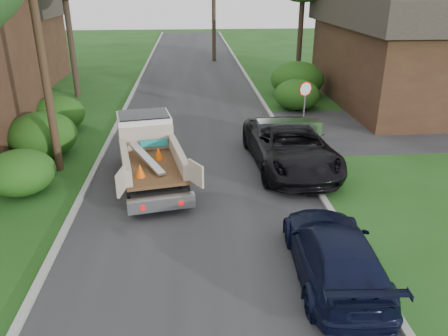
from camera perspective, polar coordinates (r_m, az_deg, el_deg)
name	(u,v)px	position (r m, az deg, el deg)	size (l,w,h in m)	color
ground	(204,230)	(13.15, -2.66, -8.04)	(120.00, 120.00, 0.00)	#1E4413
road	(197,127)	(22.31, -3.54, 5.36)	(8.00, 90.00, 0.02)	#28282B
side_street	(434,127)	(24.63, 25.77, 4.79)	(16.00, 7.00, 0.02)	#28282B
curb_left	(115,128)	(22.62, -14.02, 5.10)	(0.20, 90.00, 0.12)	#9E9E99
curb_right	(277,124)	(22.72, 6.90, 5.71)	(0.20, 90.00, 0.12)	#9E9E99
stop_sign	(305,96)	(21.57, 10.53, 9.28)	(0.71, 0.32, 2.48)	slate
utility_pole	(39,33)	(17.13, -23.06, 15.94)	(2.42, 1.25, 10.00)	#382619
house_left_far	(3,39)	(35.98, -26.92, 14.78)	(7.56, 7.56, 6.00)	#3B2218
house_right	(417,49)	(28.75, 23.85, 13.98)	(9.72, 12.96, 6.20)	#3B2218
hedge_left_a	(21,172)	(16.58, -25.04, -0.51)	(2.34, 2.34, 1.53)	#104611
hedge_left_b	(42,135)	(19.71, -22.69, 3.99)	(2.86, 2.86, 1.87)	#104611
hedge_left_c	(58,114)	(23.02, -20.89, 6.63)	(2.60, 2.60, 1.70)	#104611
hedge_right_a	(297,95)	(25.69, 9.49, 9.44)	(2.60, 2.60, 1.70)	#104611
hedge_right_b	(297,79)	(28.65, 9.53, 11.36)	(3.38, 3.38, 2.21)	#104611
flatbed_truck	(148,146)	(16.57, -9.92, 2.83)	(3.32, 5.90, 2.11)	black
black_pickup	(290,146)	(17.33, 8.63, 2.86)	(2.89, 6.27, 1.74)	black
navy_suv	(334,253)	(11.19, 14.23, -10.71)	(1.97, 4.85, 1.41)	black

